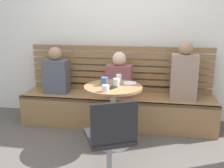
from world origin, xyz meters
TOP-DOWN VIEW (x-y plane):
  - back_wall at (0.00, 1.64)m, footprint 5.20×0.10m
  - booth_bench at (0.00, 1.20)m, footprint 2.70×0.52m
  - booth_backrest at (0.00, 1.44)m, footprint 2.65×0.04m
  - cafe_table at (0.04, 0.61)m, footprint 0.68×0.68m
  - white_chair at (0.16, -0.20)m, footprint 0.53×0.53m
  - person_adult at (0.89, 1.19)m, footprint 0.34×0.22m
  - person_child_left at (0.03, 1.18)m, footprint 0.34×0.22m
  - person_child_middle at (-0.89, 1.21)m, footprint 0.34×0.22m
  - cup_mug_blue at (-0.06, 0.63)m, footprint 0.08×0.08m
  - cup_ceramic_white at (-0.00, 0.37)m, footprint 0.08×0.08m
  - cup_glass_short at (0.07, 0.66)m, footprint 0.08×0.08m
  - cup_water_clear at (0.09, 0.74)m, footprint 0.07×0.07m
  - plate_small at (0.22, 0.75)m, footprint 0.17×0.17m
  - phone_on_table at (0.04, 0.52)m, footprint 0.13×0.16m

SIDE VIEW (x-z plane):
  - booth_bench at x=0.00m, z-range 0.00..0.44m
  - white_chair at x=0.16m, z-range 0.04..0.89m
  - cafe_table at x=0.04m, z-range 0.15..0.89m
  - person_child_left at x=0.03m, z-range 0.40..1.03m
  - person_child_middle at x=-0.89m, z-range 0.40..1.07m
  - phone_on_table at x=0.04m, z-range 0.74..0.75m
  - plate_small at x=0.22m, z-range 0.74..0.75m
  - cup_ceramic_white at x=0.00m, z-range 0.74..0.81m
  - booth_backrest at x=0.00m, z-range 0.44..1.11m
  - cup_glass_short at x=0.07m, z-range 0.74..0.82m
  - cup_mug_blue at x=-0.06m, z-range 0.74..0.83m
  - person_adult at x=0.89m, z-range 0.40..1.19m
  - cup_water_clear at x=0.09m, z-range 0.74..0.85m
  - back_wall at x=0.00m, z-range 0.00..2.90m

